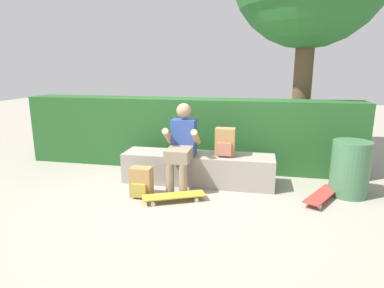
{
  "coord_description": "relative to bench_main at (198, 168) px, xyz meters",
  "views": [
    {
      "loc": [
        0.84,
        -4.06,
        1.69
      ],
      "look_at": [
        -0.11,
        0.54,
        0.57
      ],
      "focal_mm": 30.31,
      "sensor_mm": 36.0,
      "label": 1
    }
  ],
  "objects": [
    {
      "name": "hedge_row",
      "position": [
        -0.33,
        0.82,
        0.36
      ],
      "size": [
        5.64,
        0.55,
        1.17
      ],
      "color": "#225223",
      "rests_on": "ground"
    },
    {
      "name": "skateboard_beside_bench",
      "position": [
        1.7,
        -0.33,
        -0.15
      ],
      "size": [
        0.57,
        0.79,
        0.09
      ],
      "color": "#BC3833",
      "rests_on": "ground"
    },
    {
      "name": "skateboard_near_person",
      "position": [
        -0.17,
        -0.75,
        -0.15
      ],
      "size": [
        0.81,
        0.52,
        0.09
      ],
      "color": "gold",
      "rests_on": "ground"
    },
    {
      "name": "backpack_on_bench",
      "position": [
        0.4,
        -0.01,
        0.41
      ],
      "size": [
        0.28,
        0.23,
        0.4
      ],
      "color": "#A37A47",
      "rests_on": "bench_main"
    },
    {
      "name": "person_skater",
      "position": [
        -0.19,
        -0.22,
        0.42
      ],
      "size": [
        0.49,
        0.62,
        1.19
      ],
      "color": "#2D4793",
      "rests_on": "ground"
    },
    {
      "name": "backpack_on_ground",
      "position": [
        -0.64,
        -0.67,
        -0.03
      ],
      "size": [
        0.28,
        0.23,
        0.4
      ],
      "color": "#A37A47",
      "rests_on": "ground"
    },
    {
      "name": "trash_bin",
      "position": [
        2.07,
        -0.06,
        0.15
      ],
      "size": [
        0.49,
        0.49,
        0.75
      ],
      "color": "#3D6B47",
      "rests_on": "ground"
    },
    {
      "name": "bench_main",
      "position": [
        0.0,
        0.0,
        0.0
      ],
      "size": [
        2.21,
        0.51,
        0.44
      ],
      "color": "gray",
      "rests_on": "ground"
    },
    {
      "name": "ground_plane",
      "position": [
        0.0,
        -0.45,
        -0.22
      ],
      "size": [
        24.0,
        24.0,
        0.0
      ],
      "primitive_type": "plane",
      "color": "gray"
    }
  ]
}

